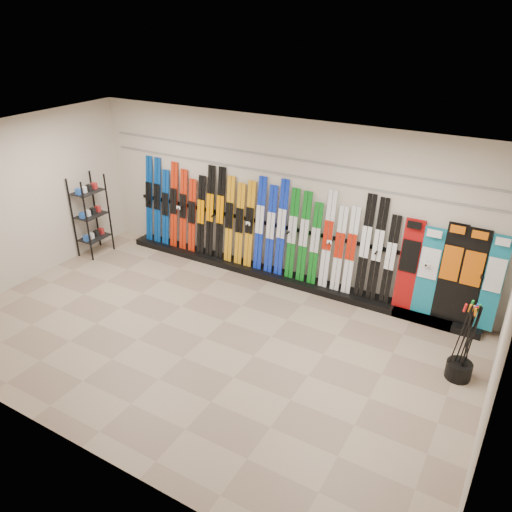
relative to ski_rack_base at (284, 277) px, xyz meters
The scene contains 13 objects.
floor 2.29m from the ski_rack_base, 95.64° to the right, with size 8.00×8.00×0.00m, color gray.
back_wall 1.47m from the ski_rack_base, 135.64° to the left, with size 8.00×8.00×0.00m, color beige.
left_wall 5.01m from the ski_rack_base, 151.65° to the right, with size 5.00×5.00×0.00m, color beige.
right_wall 4.64m from the ski_rack_base, 31.13° to the right, with size 5.00×5.00×0.00m, color beige.
ceiling 3.73m from the ski_rack_base, 95.64° to the right, with size 8.00×8.00×0.00m, color silver.
ski_rack_base is the anchor object (origin of this frame).
skis 1.14m from the ski_rack_base, behind, with size 5.36×0.26×1.83m.
snowboards 2.98m from the ski_rack_base, ahead, with size 1.58×0.25×1.59m.
accessory_rack 4.15m from the ski_rack_base, 166.98° to the right, with size 0.40×0.60×1.67m, color black.
pole_bin 3.60m from the ski_rack_base, 20.42° to the right, with size 0.35×0.35×0.25m, color black.
ski_poles 3.66m from the ski_rack_base, 20.42° to the right, with size 0.29×0.33×1.18m.
slatwall_rail_0 1.96m from the ski_rack_base, 138.37° to the left, with size 7.60×0.02×0.03m, color gray.
slatwall_rail_1 2.26m from the ski_rack_base, 138.37° to the left, with size 7.60×0.02×0.03m, color gray.
Camera 1 is at (3.91, -5.15, 4.65)m, focal length 35.00 mm.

